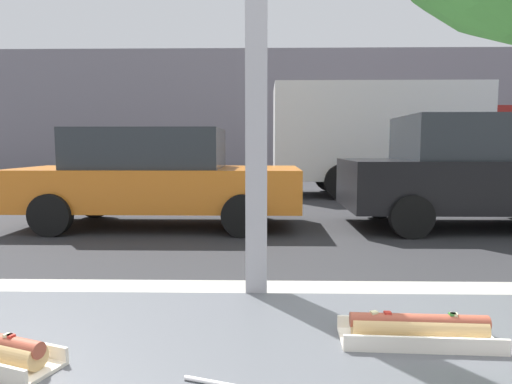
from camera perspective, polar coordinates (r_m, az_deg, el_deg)
name	(u,v)px	position (r m, az deg, el deg)	size (l,w,h in m)	color
ground_plane	(264,213)	(9.08, 1.02, -2.64)	(60.00, 60.00, 0.00)	#2D2D30
sidewalk_strip	(261,360)	(2.88, 0.68, -20.55)	(16.00, 2.80, 0.12)	#B2ADA3
building_facade_far	(265,113)	(21.33, 1.11, 9.97)	(28.00, 1.20, 5.74)	gray
hotdog_tray_near	(418,329)	(0.87, 19.96, -16.13)	(0.28, 0.11, 0.05)	silver
parked_car_orange	(157,177)	(7.65, -12.54, 1.92)	(4.63, 1.97, 1.63)	orange
parked_car_black	(473,172)	(8.18, 25.86, 2.31)	(4.21, 2.05, 1.83)	black
box_truck	(401,136)	(12.86, 17.94, 6.81)	(7.20, 2.44, 2.96)	silver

